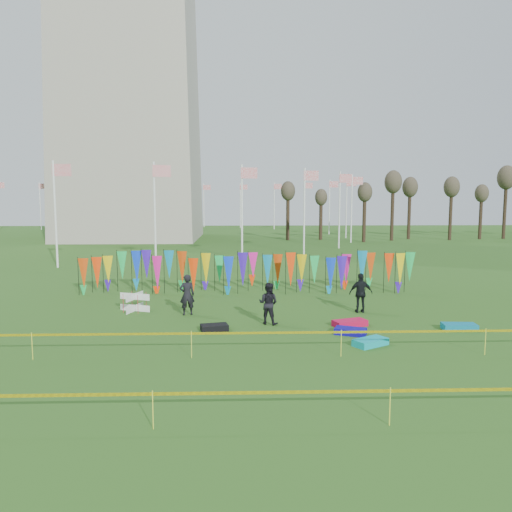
{
  "coord_description": "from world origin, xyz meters",
  "views": [
    {
      "loc": [
        -0.25,
        -17.91,
        5.15
      ],
      "look_at": [
        0.57,
        6.0,
        2.42
      ],
      "focal_mm": 35.0,
      "sensor_mm": 36.0,
      "label": 1
    }
  ],
  "objects_px": {
    "kite_bag_turquoise": "(370,342)",
    "kite_bag_red": "(350,323)",
    "person_mid": "(268,303)",
    "box_kite": "(135,302)",
    "kite_bag_blue": "(351,331)",
    "person_left": "(187,295)",
    "person_right": "(361,293)",
    "kite_bag_teal": "(459,327)",
    "kite_bag_black": "(214,328)"
  },
  "relations": [
    {
      "from": "box_kite",
      "to": "person_mid",
      "type": "xyz_separation_m",
      "value": [
        6.01,
        -2.52,
        0.44
      ]
    },
    {
      "from": "kite_bag_blue",
      "to": "kite_bag_red",
      "type": "relative_size",
      "value": 0.86
    },
    {
      "from": "kite_bag_turquoise",
      "to": "box_kite",
      "type": "bearing_deg",
      "value": 148.79
    },
    {
      "from": "kite_bag_black",
      "to": "person_right",
      "type": "bearing_deg",
      "value": 24.23
    },
    {
      "from": "person_mid",
      "to": "kite_bag_teal",
      "type": "height_order",
      "value": "person_mid"
    },
    {
      "from": "person_left",
      "to": "kite_bag_black",
      "type": "distance_m",
      "value": 3.13
    },
    {
      "from": "kite_bag_turquoise",
      "to": "kite_bag_blue",
      "type": "relative_size",
      "value": 1.06
    },
    {
      "from": "person_mid",
      "to": "kite_bag_turquoise",
      "type": "bearing_deg",
      "value": 160.79
    },
    {
      "from": "box_kite",
      "to": "kite_bag_black",
      "type": "xyz_separation_m",
      "value": [
        3.83,
        -3.5,
        -0.31
      ]
    },
    {
      "from": "kite_bag_turquoise",
      "to": "kite_bag_teal",
      "type": "bearing_deg",
      "value": 26.01
    },
    {
      "from": "box_kite",
      "to": "person_right",
      "type": "xyz_separation_m",
      "value": [
        10.35,
        -0.57,
        0.48
      ]
    },
    {
      "from": "person_right",
      "to": "kite_bag_black",
      "type": "xyz_separation_m",
      "value": [
        -6.52,
        -2.94,
        -0.78
      ]
    },
    {
      "from": "kite_bag_red",
      "to": "person_left",
      "type": "bearing_deg",
      "value": 162.12
    },
    {
      "from": "person_right",
      "to": "box_kite",
      "type": "bearing_deg",
      "value": -3.93
    },
    {
      "from": "kite_bag_black",
      "to": "kite_bag_blue",
      "type": "bearing_deg",
      "value": -8.14
    },
    {
      "from": "person_right",
      "to": "kite_bag_turquoise",
      "type": "bearing_deg",
      "value": 79.25
    },
    {
      "from": "kite_bag_red",
      "to": "kite_bag_teal",
      "type": "relative_size",
      "value": 1.05
    },
    {
      "from": "person_left",
      "to": "kite_bag_red",
      "type": "xyz_separation_m",
      "value": [
        6.83,
        -2.2,
        -0.79
      ]
    },
    {
      "from": "box_kite",
      "to": "kite_bag_teal",
      "type": "xyz_separation_m",
      "value": [
        13.53,
        -3.73,
        -0.3
      ]
    },
    {
      "from": "box_kite",
      "to": "kite_bag_black",
      "type": "relative_size",
      "value": 0.81
    },
    {
      "from": "person_left",
      "to": "kite_bag_blue",
      "type": "height_order",
      "value": "person_left"
    },
    {
      "from": "kite_bag_turquoise",
      "to": "kite_bag_blue",
      "type": "height_order",
      "value": "kite_bag_turquoise"
    },
    {
      "from": "box_kite",
      "to": "person_right",
      "type": "bearing_deg",
      "value": -3.14
    },
    {
      "from": "person_left",
      "to": "person_mid",
      "type": "xyz_separation_m",
      "value": [
        3.53,
        -1.74,
        -0.05
      ]
    },
    {
      "from": "kite_bag_turquoise",
      "to": "kite_bag_red",
      "type": "bearing_deg",
      "value": 92.62
    },
    {
      "from": "kite_bag_blue",
      "to": "kite_bag_black",
      "type": "height_order",
      "value": "same"
    },
    {
      "from": "person_left",
      "to": "kite_bag_teal",
      "type": "bearing_deg",
      "value": 151.74
    },
    {
      "from": "person_mid",
      "to": "kite_bag_blue",
      "type": "distance_m",
      "value": 3.59
    },
    {
      "from": "box_kite",
      "to": "person_right",
      "type": "distance_m",
      "value": 10.38
    },
    {
      "from": "box_kite",
      "to": "kite_bag_teal",
      "type": "bearing_deg",
      "value": -15.42
    },
    {
      "from": "kite_bag_red",
      "to": "kite_bag_teal",
      "type": "distance_m",
      "value": 4.27
    },
    {
      "from": "kite_bag_turquoise",
      "to": "kite_bag_red",
      "type": "height_order",
      "value": "kite_bag_red"
    },
    {
      "from": "person_right",
      "to": "kite_bag_teal",
      "type": "distance_m",
      "value": 4.55
    },
    {
      "from": "person_right",
      "to": "kite_bag_blue",
      "type": "bearing_deg",
      "value": 70.01
    },
    {
      "from": "person_left",
      "to": "kite_bag_teal",
      "type": "height_order",
      "value": "person_left"
    },
    {
      "from": "box_kite",
      "to": "person_left",
      "type": "bearing_deg",
      "value": -17.49
    },
    {
      "from": "person_left",
      "to": "kite_bag_black",
      "type": "xyz_separation_m",
      "value": [
        1.34,
        -2.72,
        -0.79
      ]
    },
    {
      "from": "person_left",
      "to": "person_mid",
      "type": "height_order",
      "value": "person_left"
    },
    {
      "from": "person_left",
      "to": "kite_bag_red",
      "type": "relative_size",
      "value": 1.34
    },
    {
      "from": "person_left",
      "to": "kite_bag_turquoise",
      "type": "xyz_separation_m",
      "value": [
        6.96,
        -4.94,
        -0.79
      ]
    },
    {
      "from": "kite_bag_teal",
      "to": "person_mid",
      "type": "bearing_deg",
      "value": 170.86
    },
    {
      "from": "kite_bag_blue",
      "to": "kite_bag_red",
      "type": "bearing_deg",
      "value": 78.65
    },
    {
      "from": "kite_bag_teal",
      "to": "kite_bag_black",
      "type": "bearing_deg",
      "value": 178.66
    },
    {
      "from": "kite_bag_red",
      "to": "kite_bag_teal",
      "type": "height_order",
      "value": "kite_bag_red"
    },
    {
      "from": "box_kite",
      "to": "kite_bag_blue",
      "type": "distance_m",
      "value": 10.02
    },
    {
      "from": "person_left",
      "to": "kite_bag_blue",
      "type": "bearing_deg",
      "value": 138.88
    },
    {
      "from": "kite_bag_teal",
      "to": "box_kite",
      "type": "bearing_deg",
      "value": 164.58
    },
    {
      "from": "person_mid",
      "to": "kite_bag_turquoise",
      "type": "distance_m",
      "value": 4.75
    },
    {
      "from": "box_kite",
      "to": "kite_bag_blue",
      "type": "xyz_separation_m",
      "value": [
        9.07,
        -4.25,
        -0.31
      ]
    },
    {
      "from": "person_mid",
      "to": "person_right",
      "type": "distance_m",
      "value": 4.76
    }
  ]
}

